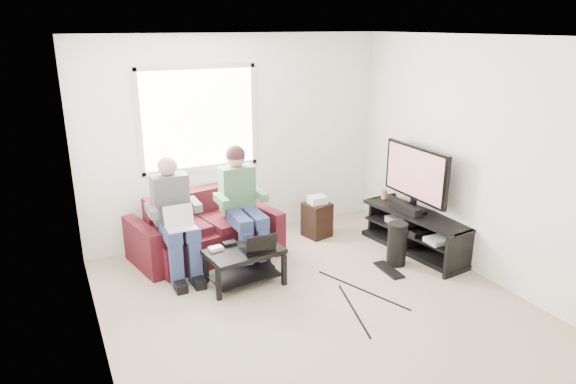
{
  "coord_description": "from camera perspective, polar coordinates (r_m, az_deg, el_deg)",
  "views": [
    {
      "loc": [
        -2.24,
        -3.83,
        2.7
      ],
      "look_at": [
        -0.08,
        0.6,
        1.08
      ],
      "focal_mm": 32.0,
      "sensor_mm": 36.0,
      "label": 1
    }
  ],
  "objects": [
    {
      "name": "laptop_black",
      "position": [
        5.47,
        -3.44,
        -5.36
      ],
      "size": [
        0.37,
        0.28,
        0.24
      ],
      "primitive_type": null,
      "rotation": [
        0.0,
        0.0,
        0.14
      ],
      "color": "black",
      "rests_on": "coffee_table"
    },
    {
      "name": "floor",
      "position": [
        5.19,
        3.82,
        -13.19
      ],
      "size": [
        4.5,
        4.5,
        0.0
      ],
      "primitive_type": "plane",
      "color": "#C3B197",
      "rests_on": "ground"
    },
    {
      "name": "laptop_silver",
      "position": [
        5.6,
        -11.84,
        -3.38
      ],
      "size": [
        0.34,
        0.25,
        0.24
      ],
      "primitive_type": null,
      "rotation": [
        0.0,
        0.0,
        0.11
      ],
      "color": "silver",
      "rests_on": "person_left"
    },
    {
      "name": "person_right",
      "position": [
        6.04,
        -5.22,
        -0.52
      ],
      "size": [
        0.4,
        0.71,
        1.36
      ],
      "color": "navy",
      "rests_on": "sofa"
    },
    {
      "name": "console_grey",
      "position": [
        6.77,
        12.51,
        -3.02
      ],
      "size": [
        0.34,
        0.26,
        0.08
      ],
      "primitive_type": "cube",
      "color": "gray",
      "rests_on": "tv_stand"
    },
    {
      "name": "coffee_table",
      "position": [
        5.59,
        -4.86,
        -7.41
      ],
      "size": [
        0.86,
        0.59,
        0.4
      ],
      "color": "black",
      "rests_on": "floor"
    },
    {
      "name": "console_white",
      "position": [
        6.28,
        16.43,
        -5.13
      ],
      "size": [
        0.3,
        0.22,
        0.06
      ],
      "primitive_type": "cube",
      "color": "silver",
      "rests_on": "tv_stand"
    },
    {
      "name": "controller_b",
      "position": [
        5.66,
        -6.51,
        -5.71
      ],
      "size": [
        0.14,
        0.1,
        0.04
      ],
      "primitive_type": "cube",
      "rotation": [
        0.0,
        0.0,
        0.04
      ],
      "color": "black",
      "rests_on": "coffee_table"
    },
    {
      "name": "end_table",
      "position": [
        6.81,
        3.24,
        -2.91
      ],
      "size": [
        0.31,
        0.31,
        0.56
      ],
      "color": "black",
      "rests_on": "floor"
    },
    {
      "name": "window",
      "position": [
        6.4,
        -9.89,
        8.02
      ],
      "size": [
        1.48,
        0.04,
        1.28
      ],
      "color": "white",
      "rests_on": "wall_back"
    },
    {
      "name": "keyboard_floor",
      "position": [
        6.07,
        11.14,
        -8.49
      ],
      "size": [
        0.18,
        0.45,
        0.02
      ],
      "primitive_type": "cube",
      "rotation": [
        0.0,
        0.0,
        -0.07
      ],
      "color": "black",
      "rests_on": "floor"
    },
    {
      "name": "console_black",
      "position": [
        6.52,
        14.4,
        -4.04
      ],
      "size": [
        0.38,
        0.3,
        0.07
      ],
      "primitive_type": "cube",
      "color": "black",
      "rests_on": "tv_stand"
    },
    {
      "name": "wall_left",
      "position": [
        4.09,
        -21.0,
        -3.14
      ],
      "size": [
        0.0,
        4.5,
        4.5
      ],
      "primitive_type": "plane",
      "rotation": [
        1.57,
        0.0,
        1.57
      ],
      "color": "white",
      "rests_on": "floor"
    },
    {
      "name": "wall_right",
      "position": [
        5.88,
        21.32,
        3.14
      ],
      "size": [
        0.0,
        4.5,
        4.5
      ],
      "primitive_type": "plane",
      "rotation": [
        1.57,
        0.0,
        -1.57
      ],
      "color": "white",
      "rests_on": "floor"
    },
    {
      "name": "subwoofer",
      "position": [
        6.15,
        12.01,
        -5.67
      ],
      "size": [
        0.22,
        0.22,
        0.51
      ],
      "primitive_type": "cylinder",
      "color": "black",
      "rests_on": "floor"
    },
    {
      "name": "soundbar",
      "position": [
        6.46,
        12.9,
        -1.74
      ],
      "size": [
        0.12,
        0.5,
        0.1
      ],
      "primitive_type": "cube",
      "color": "black",
      "rests_on": "tv_stand"
    },
    {
      "name": "ceiling",
      "position": [
        4.44,
        4.55,
        16.82
      ],
      "size": [
        4.5,
        4.5,
        0.0
      ],
      "primitive_type": "plane",
      "rotation": [
        3.14,
        0.0,
        0.0
      ],
      "color": "white",
      "rests_on": "wall_back"
    },
    {
      "name": "tv",
      "position": [
        6.41,
        13.98,
        1.86
      ],
      "size": [
        0.12,
        1.1,
        0.81
      ],
      "color": "black",
      "rests_on": "tv_stand"
    },
    {
      "name": "drink_cup",
      "position": [
        6.9,
        10.65,
        -0.24
      ],
      "size": [
        0.08,
        0.08,
        0.12
      ],
      "primitive_type": "cylinder",
      "color": "#A86C48",
      "rests_on": "tv_stand"
    },
    {
      "name": "controller_c",
      "position": [
        5.76,
        -2.65,
        -5.14
      ],
      "size": [
        0.16,
        0.12,
        0.04
      ],
      "primitive_type": "cube",
      "rotation": [
        0.0,
        0.0,
        0.23
      ],
      "color": "gray",
      "rests_on": "coffee_table"
    },
    {
      "name": "wall_front",
      "position": [
        3.08,
        25.91,
        -10.92
      ],
      "size": [
        4.5,
        0.0,
        4.5
      ],
      "primitive_type": "plane",
      "rotation": [
        -1.57,
        0.0,
        0.0
      ],
      "color": "white",
      "rests_on": "floor"
    },
    {
      "name": "tv_stand",
      "position": [
        6.58,
        14.07,
        -4.51
      ],
      "size": [
        0.65,
        1.56,
        0.5
      ],
      "color": "black",
      "rests_on": "floor"
    },
    {
      "name": "wall_back",
      "position": [
        6.63,
        -5.63,
        5.9
      ],
      "size": [
        4.5,
        0.0,
        4.5
      ],
      "primitive_type": "plane",
      "rotation": [
        1.57,
        0.0,
        0.0
      ],
      "color": "white",
      "rests_on": "floor"
    },
    {
      "name": "person_left",
      "position": [
        5.83,
        -12.5,
        -2.23
      ],
      "size": [
        0.4,
        0.7,
        1.31
      ],
      "color": "navy",
      "rests_on": "sofa"
    },
    {
      "name": "controller_a",
      "position": [
        5.56,
        -8.05,
        -6.25
      ],
      "size": [
        0.15,
        0.11,
        0.04
      ],
      "primitive_type": "cube",
      "rotation": [
        0.0,
        0.0,
        0.12
      ],
      "color": "silver",
      "rests_on": "coffee_table"
    },
    {
      "name": "sofa",
      "position": [
        6.31,
        -9.3,
        -4.51
      ],
      "size": [
        1.79,
        1.03,
        0.77
      ],
      "color": "#4D1318",
      "rests_on": "floor"
    }
  ]
}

